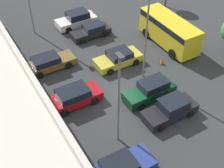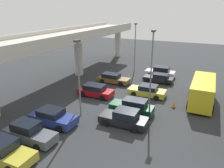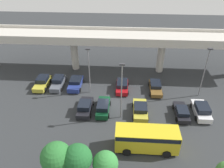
{
  "view_description": "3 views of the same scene",
  "coord_description": "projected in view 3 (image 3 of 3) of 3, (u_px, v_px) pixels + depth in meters",
  "views": [
    {
      "loc": [
        -16.9,
        11.06,
        18.8
      ],
      "look_at": [
        0.24,
        0.97,
        1.47
      ],
      "focal_mm": 50.0,
      "sensor_mm": 36.0,
      "label": 1
    },
    {
      "loc": [
        -21.6,
        -8.67,
        10.84
      ],
      "look_at": [
        0.91,
        1.63,
        2.07
      ],
      "focal_mm": 35.0,
      "sensor_mm": 36.0,
      "label": 2
    },
    {
      "loc": [
        1.54,
        -26.84,
        20.89
      ],
      "look_at": [
        -0.43,
        2.63,
        1.97
      ],
      "focal_mm": 35.0,
      "sensor_mm": 36.0,
      "label": 3
    }
  ],
  "objects": [
    {
      "name": "parked_car_3",
      "position": [
        85.0,
        107.0,
        32.09
      ],
      "size": [
        2.14,
        4.64,
        1.61
      ],
      "rotation": [
        0.0,
        0.0,
        1.57
      ],
      "color": "black",
      "rests_on": "ground_plane"
    },
    {
      "name": "parked_car_6",
      "position": [
        140.0,
        109.0,
        31.67
      ],
      "size": [
        2.25,
        4.7,
        1.46
      ],
      "rotation": [
        0.0,
        0.0,
        1.57
      ],
      "color": "gold",
      "rests_on": "ground_plane"
    },
    {
      "name": "parked_car_8",
      "position": [
        182.0,
        112.0,
        31.26
      ],
      "size": [
        1.98,
        4.39,
        1.38
      ],
      "rotation": [
        0.0,
        0.0,
        1.57
      ],
      "color": "black",
      "rests_on": "ground_plane"
    },
    {
      "name": "parked_car_5",
      "position": [
        122.0,
        86.0,
        36.89
      ],
      "size": [
        2.21,
        4.52,
        1.51
      ],
      "rotation": [
        0.0,
        0.0,
        -1.57
      ],
      "color": "maroon",
      "rests_on": "ground_plane"
    },
    {
      "name": "tree_front_centre",
      "position": [
        77.0,
        158.0,
        21.33
      ],
      "size": [
        2.95,
        2.95,
        4.73
      ],
      "color": "brown",
      "rests_on": "ground_plane"
    },
    {
      "name": "parked_car_0",
      "position": [
        42.0,
        82.0,
        37.77
      ],
      "size": [
        2.18,
        4.72,
        1.64
      ],
      "rotation": [
        0.0,
        0.0,
        -1.57
      ],
      "color": "gold",
      "rests_on": "ground_plane"
    },
    {
      "name": "parked_car_1",
      "position": [
        58.0,
        82.0,
        37.78
      ],
      "size": [
        1.97,
        4.75,
        1.69
      ],
      "rotation": [
        0.0,
        0.0,
        -1.57
      ],
      "color": "#515660",
      "rests_on": "ground_plane"
    },
    {
      "name": "lamp_post_by_overpass",
      "position": [
        89.0,
        68.0,
        34.14
      ],
      "size": [
        0.7,
        0.35,
        7.9
      ],
      "color": "slate",
      "rests_on": "ground_plane"
    },
    {
      "name": "traffic_cone",
      "position": [
        125.0,
        129.0,
        28.85
      ],
      "size": [
        0.44,
        0.44,
        0.7
      ],
      "color": "black",
      "rests_on": "ground_plane"
    },
    {
      "name": "parked_car_2",
      "position": [
        76.0,
        83.0,
        37.61
      ],
      "size": [
        2.24,
        4.67,
        1.54
      ],
      "rotation": [
        0.0,
        0.0,
        -1.57
      ],
      "color": "navy",
      "rests_on": "ground_plane"
    },
    {
      "name": "shuttle_bus",
      "position": [
        147.0,
        138.0,
        25.65
      ],
      "size": [
        7.4,
        2.76,
        2.9
      ],
      "color": "gold",
      "rests_on": "ground_plane"
    },
    {
      "name": "parked_car_7",
      "position": [
        155.0,
        87.0,
        36.64
      ],
      "size": [
        2.1,
        4.78,
        1.43
      ],
      "rotation": [
        0.0,
        0.0,
        -1.57
      ],
      "color": "brown",
      "rests_on": "ground_plane"
    },
    {
      "name": "ground_plane",
      "position": [
        114.0,
        104.0,
        33.91
      ],
      "size": [
        105.77,
        105.77,
        0.0
      ],
      "primitive_type": "plane",
      "color": "#2D3033"
    },
    {
      "name": "tree_front_right",
      "position": [
        105.0,
        164.0,
        21.69
      ],
      "size": [
        2.6,
        2.6,
        3.83
      ],
      "color": "brown",
      "rests_on": "ground_plane"
    },
    {
      "name": "lamp_post_near_aisle",
      "position": [
        122.0,
        88.0,
        28.64
      ],
      "size": [
        0.7,
        0.35,
        8.59
      ],
      "color": "slate",
      "rests_on": "ground_plane"
    },
    {
      "name": "highway_overpass",
      "position": [
        117.0,
        40.0,
        39.86
      ],
      "size": [
        50.7,
        6.24,
        7.6
      ],
      "color": "#BCB7AD",
      "rests_on": "ground_plane"
    },
    {
      "name": "tree_front_left",
      "position": [
        56.0,
        157.0,
        21.36
      ],
      "size": [
        3.13,
        3.13,
        4.9
      ],
      "color": "brown",
      "rests_on": "ground_plane"
    },
    {
      "name": "lamp_post_mid_lot",
      "position": [
        205.0,
        69.0,
        33.19
      ],
      "size": [
        0.7,
        0.35,
        8.32
      ],
      "color": "slate",
      "rests_on": "ground_plane"
    },
    {
      "name": "parked_car_4",
      "position": [
        103.0,
        107.0,
        32.0
      ],
      "size": [
        2.02,
        4.66,
        1.66
      ],
      "rotation": [
        0.0,
        0.0,
        1.57
      ],
      "color": "#0C381E",
      "rests_on": "ground_plane"
    },
    {
      "name": "parked_car_9",
      "position": [
        201.0,
        110.0,
        31.37
      ],
      "size": [
        2.2,
        4.63,
        1.73
      ],
      "rotation": [
        0.0,
        0.0,
        1.57
      ],
      "color": "silver",
      "rests_on": "ground_plane"
    }
  ]
}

